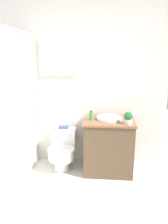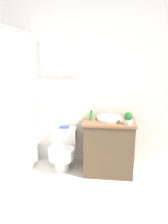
% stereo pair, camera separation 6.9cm
% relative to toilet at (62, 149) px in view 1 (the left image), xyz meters
% --- Properties ---
extents(wall_back, '(3.09, 0.07, 2.50)m').
position_rel_toilet_xyz_m(wall_back, '(0.00, 0.29, 0.95)').
color(wall_back, silver).
rests_on(wall_back, ground_plane).
extents(shower_area, '(0.59, 1.52, 1.98)m').
position_rel_toilet_xyz_m(shower_area, '(-0.73, -0.49, 0.00)').
color(shower_area, white).
rests_on(shower_area, ground_plane).
extents(toilet, '(0.39, 0.53, 0.59)m').
position_rel_toilet_xyz_m(toilet, '(0.00, 0.00, 0.00)').
color(toilet, white).
rests_on(toilet, ground_plane).
extents(vanity, '(0.71, 0.56, 0.79)m').
position_rel_toilet_xyz_m(vanity, '(0.68, -0.03, 0.09)').
color(vanity, brown).
rests_on(vanity, ground_plane).
extents(sink, '(0.35, 0.39, 0.13)m').
position_rel_toilet_xyz_m(sink, '(0.68, -0.00, 0.50)').
color(sink, white).
rests_on(sink, vanity).
extents(soap_bottle, '(0.06, 0.06, 0.14)m').
position_rel_toilet_xyz_m(soap_bottle, '(0.43, -0.06, 0.54)').
color(soap_bottle, green).
rests_on(soap_bottle, vanity).
extents(potted_plant, '(0.12, 0.12, 0.16)m').
position_rel_toilet_xyz_m(potted_plant, '(0.93, -0.19, 0.56)').
color(potted_plant, beige).
rests_on(potted_plant, vanity).
extents(book_on_tank, '(0.14, 0.10, 0.02)m').
position_rel_toilet_xyz_m(book_on_tank, '(0.00, 0.13, 0.30)').
color(book_on_tank, '#33477F').
rests_on(book_on_tank, toilet).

